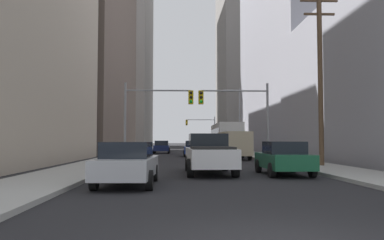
% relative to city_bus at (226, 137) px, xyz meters
% --- Properties ---
extents(sidewalk_left, '(3.11, 160.00, 0.15)m').
position_rel_city_bus_xyz_m(sidewalk_left, '(-10.46, 12.07, -1.85)').
color(sidewalk_left, '#9E9E99').
rests_on(sidewalk_left, ground).
extents(sidewalk_right, '(3.11, 160.00, 0.15)m').
position_rel_city_bus_xyz_m(sidewalk_right, '(2.44, 12.07, -1.85)').
color(sidewalk_right, '#9E9E99').
rests_on(sidewalk_right, ground).
extents(city_bus, '(2.70, 11.54, 3.40)m').
position_rel_city_bus_xyz_m(city_bus, '(0.00, 0.00, 0.00)').
color(city_bus, silver).
rests_on(city_bus, ground).
extents(pickup_truck_white, '(2.20, 5.45, 1.90)m').
position_rel_city_bus_xyz_m(pickup_truck_white, '(-4.00, -25.26, -1.00)').
color(pickup_truck_white, white).
rests_on(pickup_truck_white, ground).
extents(cargo_van_beige, '(2.20, 5.29, 2.26)m').
position_rel_city_bus_xyz_m(cargo_van_beige, '(-0.80, -11.86, -0.64)').
color(cargo_van_beige, '#C6B793').
rests_on(cargo_van_beige, ground).
extents(sedan_silver, '(1.95, 4.26, 1.52)m').
position_rel_city_bus_xyz_m(sedan_silver, '(-7.25, -29.88, -1.16)').
color(sedan_silver, '#B7BABF').
rests_on(sedan_silver, ground).
extents(sedan_green, '(1.95, 4.21, 1.52)m').
position_rel_city_bus_xyz_m(sedan_green, '(-0.68, -26.08, -1.16)').
color(sedan_green, '#195938').
rests_on(sedan_green, ground).
extents(sedan_blue, '(1.95, 4.24, 1.52)m').
position_rel_city_bus_xyz_m(sedan_blue, '(-3.94, -6.73, -1.16)').
color(sedan_blue, navy).
rests_on(sedan_blue, ground).
extents(sedan_navy, '(1.95, 4.21, 1.52)m').
position_rel_city_bus_xyz_m(sedan_navy, '(-7.39, 2.70, -1.16)').
color(sedan_navy, '#141E4C').
rests_on(sedan_navy, ground).
extents(traffic_signal_near_left, '(5.31, 0.44, 6.00)m').
position_rel_city_bus_xyz_m(traffic_signal_near_left, '(-7.19, -14.11, 2.18)').
color(traffic_signal_near_left, gray).
rests_on(traffic_signal_near_left, ground).
extents(traffic_signal_near_right, '(5.46, 0.44, 6.00)m').
position_rel_city_bus_xyz_m(traffic_signal_near_right, '(-0.91, -14.11, 2.19)').
color(traffic_signal_near_right, gray).
rests_on(traffic_signal_near_right, ground).
extents(traffic_signal_far_right, '(5.54, 0.44, 6.00)m').
position_rel_city_bus_xyz_m(traffic_signal_far_right, '(-0.95, 27.87, 2.19)').
color(traffic_signal_far_right, gray).
rests_on(traffic_signal_far_right, ground).
extents(utility_pole_right, '(2.20, 0.28, 10.33)m').
position_rel_city_bus_xyz_m(utility_pole_right, '(2.75, -21.75, 3.51)').
color(utility_pole_right, brown).
rests_on(utility_pole_right, ground).
extents(street_lamp_right, '(2.25, 0.32, 7.50)m').
position_rel_city_bus_xyz_m(street_lamp_right, '(1.24, -0.18, 2.59)').
color(street_lamp_right, gray).
rests_on(street_lamp_right, ground).
extents(building_left_mid_office, '(24.01, 28.99, 26.46)m').
position_rel_city_bus_xyz_m(building_left_mid_office, '(-24.84, 9.10, 11.30)').
color(building_left_mid_office, '#66564C').
rests_on(building_left_mid_office, ground).
extents(building_left_far_tower, '(21.84, 28.57, 54.09)m').
position_rel_city_bus_xyz_m(building_left_far_tower, '(-23.64, 54.20, 25.11)').
color(building_left_far_tower, gray).
rests_on(building_left_far_tower, ground).
extents(building_right_mid_block, '(14.16, 28.92, 35.57)m').
position_rel_city_bus_xyz_m(building_right_mid_block, '(12.35, 6.44, 15.86)').
color(building_right_mid_block, '#93939E').
rests_on(building_right_mid_block, ground).
extents(building_right_far_highrise, '(18.88, 23.39, 48.01)m').
position_rel_city_bus_xyz_m(building_right_far_highrise, '(14.70, 51.15, 22.07)').
color(building_right_far_highrise, gray).
rests_on(building_right_far_highrise, ground).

